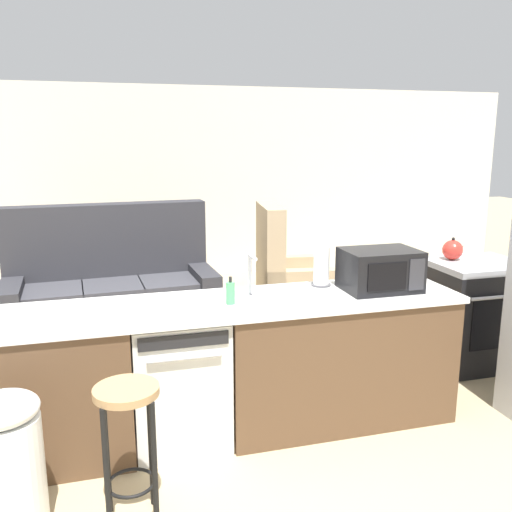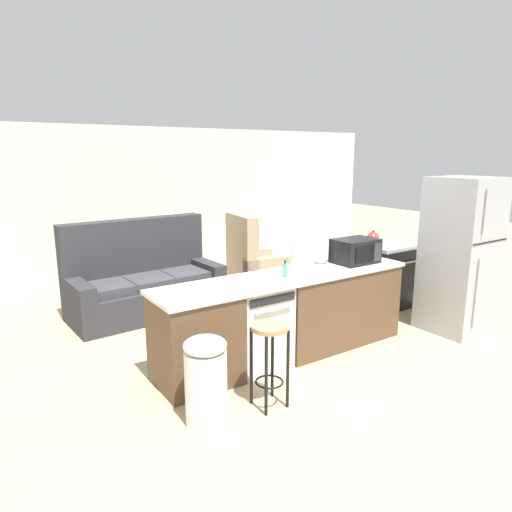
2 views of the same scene
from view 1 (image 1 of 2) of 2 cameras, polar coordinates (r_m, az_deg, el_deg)
name	(u,v)px [view 1 (image 1 of 2)]	position (r m, az deg, el deg)	size (l,w,h in m)	color
ground_plane	(218,432)	(3.80, -3.97, -17.99)	(24.00, 24.00, 0.00)	tan
wall_back	(177,184)	(7.50, -8.33, 7.49)	(10.00, 0.06, 2.60)	silver
kitchen_counter	(253,369)	(3.66, -0.32, -11.85)	(2.94, 0.66, 0.90)	brown
dishwasher	(179,378)	(3.57, -8.10, -12.57)	(0.58, 0.61, 0.84)	silver
stove_range	(474,313)	(5.02, 21.96, -5.56)	(0.76, 0.68, 0.90)	black
microwave	(380,270)	(3.77, 12.92, -1.43)	(0.50, 0.37, 0.28)	black
sink_faucet	(251,279)	(3.47, -0.58, -2.48)	(0.07, 0.18, 0.30)	silver
paper_towel_roll	(321,267)	(3.81, 6.90, -1.11)	(0.14, 0.14, 0.28)	#4C4C51
soap_bottle	(230,293)	(3.39, -2.70, -3.88)	(0.06, 0.06, 0.18)	#4CB266
kettle	(453,250)	(4.90, 20.00, 0.61)	(0.21, 0.17, 0.19)	red
bar_stool	(128,426)	(2.85, -13.32, -17.00)	(0.32, 0.32, 0.74)	tan
trash_bin	(7,465)	(3.04, -24.70, -19.33)	(0.35, 0.35, 0.74)	white
couch	(112,293)	(5.62, -14.95, -3.83)	(2.05, 1.02, 1.27)	#2D2D33
armchair	(288,280)	(6.11, 3.34, -2.55)	(0.91, 0.95, 1.20)	tan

